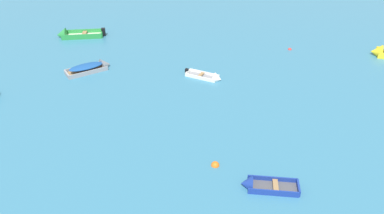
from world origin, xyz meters
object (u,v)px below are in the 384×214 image
(rowboat_white_midfield_left, at_px, (211,78))
(mooring_buoy_far_field, at_px, (290,50))
(rowboat_grey_midfield_right, at_px, (94,67))
(rowboat_green_back_row_right, at_px, (72,35))
(rowboat_deep_blue_near_left, at_px, (258,185))
(mooring_buoy_between_boats_left, at_px, (215,165))

(rowboat_white_midfield_left, relative_size, mooring_buoy_far_field, 9.68)
(rowboat_grey_midfield_right, bearing_deg, rowboat_white_midfield_left, 2.97)
(rowboat_white_midfield_left, bearing_deg, rowboat_green_back_row_right, 158.80)
(rowboat_deep_blue_near_left, relative_size, rowboat_grey_midfield_right, 0.89)
(rowboat_deep_blue_near_left, relative_size, mooring_buoy_far_field, 9.42)
(rowboat_green_back_row_right, distance_m, rowboat_grey_midfield_right, 7.33)
(rowboat_deep_blue_near_left, height_order, mooring_buoy_between_boats_left, rowboat_deep_blue_near_left)
(mooring_buoy_far_field, bearing_deg, rowboat_green_back_row_right, -175.91)
(rowboat_deep_blue_near_left, bearing_deg, mooring_buoy_between_boats_left, 152.97)
(rowboat_grey_midfield_right, height_order, mooring_buoy_far_field, rowboat_grey_midfield_right)
(mooring_buoy_between_boats_left, bearing_deg, mooring_buoy_far_field, 77.12)
(rowboat_deep_blue_near_left, distance_m, mooring_buoy_between_boats_left, 2.51)
(rowboat_white_midfield_left, bearing_deg, mooring_buoy_far_field, 50.17)
(rowboat_grey_midfield_right, xyz_separation_m, mooring_buoy_between_boats_left, (10.60, -8.76, -0.25))
(mooring_buoy_between_boats_left, bearing_deg, rowboat_green_back_row_right, 136.66)
(rowboat_white_midfield_left, xyz_separation_m, mooring_buoy_far_field, (5.46, 6.55, -0.12))
(rowboat_deep_blue_near_left, height_order, mooring_buoy_far_field, rowboat_deep_blue_near_left)
(mooring_buoy_far_field, distance_m, mooring_buoy_between_boats_left, 16.17)
(rowboat_green_back_row_right, height_order, mooring_buoy_far_field, rowboat_green_back_row_right)
(rowboat_grey_midfield_right, xyz_separation_m, rowboat_white_midfield_left, (8.74, 0.45, -0.14))
(rowboat_grey_midfield_right, bearing_deg, rowboat_green_back_row_right, 129.53)
(rowboat_green_back_row_right, bearing_deg, mooring_buoy_far_field, 4.09)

